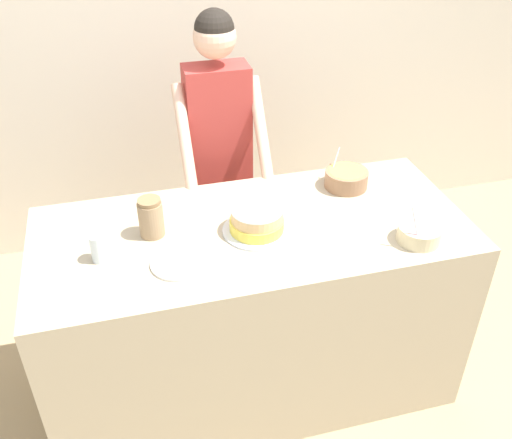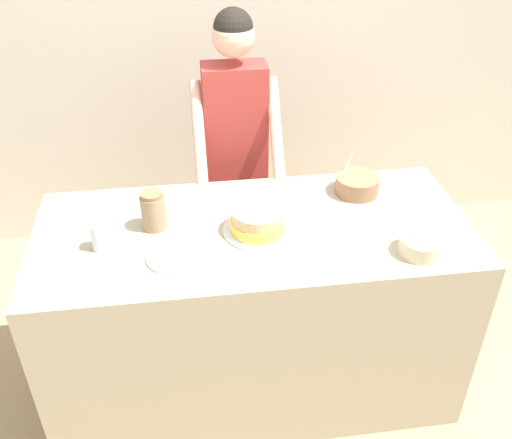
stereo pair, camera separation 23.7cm
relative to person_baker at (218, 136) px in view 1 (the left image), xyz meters
name	(u,v)px [view 1 (the left image)]	position (x,y,z in m)	size (l,w,h in m)	color
wall_back	(191,46)	(0.00, 0.80, 0.22)	(10.00, 0.05, 2.60)	beige
counter	(253,310)	(0.00, -0.68, -0.60)	(1.88, 0.82, 0.96)	tan
person_baker	(218,136)	(0.00, 0.00, 0.00)	(0.44, 0.46, 1.71)	#2D2D38
cake	(257,221)	(0.02, -0.71, -0.06)	(0.29, 0.29, 0.12)	silver
frosting_bowl_pink	(419,233)	(0.65, -0.95, -0.08)	(0.18, 0.18, 0.19)	beige
frosting_bowl_yellow	(346,178)	(0.52, -0.46, -0.07)	(0.20, 0.20, 0.17)	#936B4C
drinking_glass	(99,248)	(-0.63, -0.74, -0.06)	(0.07, 0.07, 0.12)	silver
ceramic_plate	(180,262)	(-0.33, -0.85, -0.11)	(0.23, 0.23, 0.01)	white
stoneware_jar	(151,217)	(-0.41, -0.62, -0.03)	(0.10, 0.10, 0.17)	#9E7F5B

